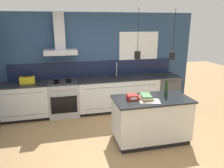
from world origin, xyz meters
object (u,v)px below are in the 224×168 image
at_px(book_stack, 146,97).
at_px(yellow_toolbox, 27,80).
at_px(oven_range, 64,98).
at_px(dishwasher, 165,90).
at_px(bottle_on_island, 166,89).
at_px(red_supply_box, 132,97).

distance_m(book_stack, yellow_toolbox, 2.94).
bearing_deg(oven_range, dishwasher, 0.08).
distance_m(dishwasher, yellow_toolbox, 3.73).
distance_m(bottle_on_island, red_supply_box, 0.73).
distance_m(oven_range, bottle_on_island, 2.67).
xyz_separation_m(oven_range, book_stack, (1.53, -1.76, 0.50)).
height_order(book_stack, yellow_toolbox, yellow_toolbox).
xyz_separation_m(bottle_on_island, red_supply_box, (-0.72, -0.03, -0.10)).
bearing_deg(dishwasher, oven_range, -179.92).
bearing_deg(bottle_on_island, oven_range, 140.30).
bearing_deg(red_supply_box, bottle_on_island, 2.58).
distance_m(red_supply_box, yellow_toolbox, 2.71).
height_order(bottle_on_island, yellow_toolbox, bottle_on_island).
xyz_separation_m(oven_range, red_supply_box, (1.28, -1.69, 0.50)).
relative_size(dishwasher, book_stack, 2.66).
xyz_separation_m(oven_range, bottle_on_island, (2.00, -1.66, 0.60)).
bearing_deg(yellow_toolbox, bottle_on_island, -30.43).
bearing_deg(book_stack, dishwasher, 52.88).
height_order(oven_range, bottle_on_island, bottle_on_island).
bearing_deg(book_stack, bottle_on_island, 11.75).
xyz_separation_m(bottle_on_island, yellow_toolbox, (-2.83, 1.66, -0.07)).
bearing_deg(oven_range, bottle_on_island, -39.70).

